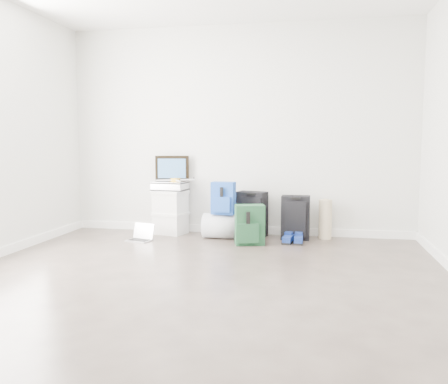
% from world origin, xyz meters
% --- Properties ---
extents(ground, '(5.00, 5.00, 0.00)m').
position_xyz_m(ground, '(0.00, 0.00, 0.00)').
color(ground, '#352C27').
rests_on(ground, ground).
extents(room_envelope, '(4.52, 5.02, 2.71)m').
position_xyz_m(room_envelope, '(0.00, 0.02, 1.72)').
color(room_envelope, silver).
rests_on(room_envelope, ground).
extents(boxes_stack, '(0.47, 0.42, 0.57)m').
position_xyz_m(boxes_stack, '(-0.87, 2.29, 0.29)').
color(boxes_stack, silver).
rests_on(boxes_stack, ground).
extents(briefcase, '(0.45, 0.36, 0.12)m').
position_xyz_m(briefcase, '(-0.87, 2.29, 0.63)').
color(briefcase, '#B2B2B7').
rests_on(briefcase, boxes_stack).
extents(painting, '(0.44, 0.09, 0.33)m').
position_xyz_m(painting, '(-0.87, 2.39, 0.86)').
color(painting, black).
rests_on(painting, briefcase).
extents(drone, '(0.46, 0.46, 0.05)m').
position_xyz_m(drone, '(-0.79, 2.27, 0.71)').
color(drone, gold).
rests_on(drone, briefcase).
extents(duffel_bag, '(0.52, 0.33, 0.31)m').
position_xyz_m(duffel_bag, '(-0.12, 2.12, 0.16)').
color(duffel_bag, '#919399').
rests_on(duffel_bag, ground).
extents(blue_backpack, '(0.29, 0.22, 0.40)m').
position_xyz_m(blue_backpack, '(-0.12, 2.09, 0.50)').
color(blue_backpack, navy).
rests_on(blue_backpack, duffel_bag).
extents(large_suitcase, '(0.41, 0.32, 0.57)m').
position_xyz_m(large_suitcase, '(0.20, 2.33, 0.29)').
color(large_suitcase, black).
rests_on(large_suitcase, ground).
extents(green_backpack, '(0.38, 0.32, 0.47)m').
position_xyz_m(green_backpack, '(0.25, 1.82, 0.23)').
color(green_backpack, '#13361E').
rests_on(green_backpack, ground).
extents(carry_on, '(0.35, 0.23, 0.54)m').
position_xyz_m(carry_on, '(0.76, 2.23, 0.27)').
color(carry_on, black).
rests_on(carry_on, ground).
extents(shoes, '(0.25, 0.28, 0.09)m').
position_xyz_m(shoes, '(0.75, 2.00, 0.04)').
color(shoes, black).
rests_on(shoes, ground).
extents(rolled_rug, '(0.16, 0.16, 0.49)m').
position_xyz_m(rolled_rug, '(1.12, 2.35, 0.25)').
color(rolled_rug, tan).
rests_on(rolled_rug, ground).
extents(laptop, '(0.33, 0.28, 0.21)m').
position_xyz_m(laptop, '(-1.09, 1.80, 0.05)').
color(laptop, silver).
rests_on(laptop, ground).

